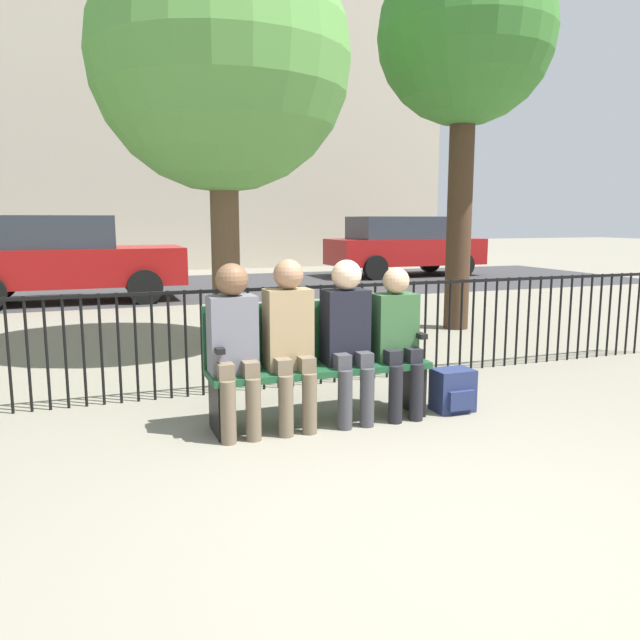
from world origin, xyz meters
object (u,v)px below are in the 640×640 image
at_px(seated_person_1, 290,335).
at_px(tree_0, 466,39).
at_px(parked_car_1, 63,257).
at_px(tree_1, 221,61).
at_px(park_bench, 316,357).
at_px(seated_person_0, 234,339).
at_px(backpack, 453,391).
at_px(parked_car_0, 402,245).
at_px(seated_person_3, 397,334).
at_px(seated_person_2, 348,331).

distance_m(seated_person_1, tree_0, 5.82).
bearing_deg(seated_person_1, parked_car_1, 102.23).
bearing_deg(tree_1, park_bench, -88.21).
relative_size(seated_person_0, backpack, 3.59).
xyz_separation_m(park_bench, parked_car_0, (6.48, 10.91, 0.35)).
bearing_deg(tree_1, parked_car_0, 50.65).
distance_m(seated_person_0, seated_person_3, 1.30).
bearing_deg(seated_person_3, parked_car_0, 62.07).
bearing_deg(seated_person_3, seated_person_2, 179.47).
xyz_separation_m(seated_person_0, tree_0, (3.97, 3.31, 3.23)).
relative_size(backpack, parked_car_0, 0.08).
height_order(seated_person_1, seated_person_3, seated_person_1).
bearing_deg(parked_car_0, seated_person_3, -117.93).
bearing_deg(backpack, tree_0, 57.22).
height_order(seated_person_0, seated_person_2, seated_person_2).
xyz_separation_m(seated_person_0, backpack, (1.79, -0.07, -0.54)).
bearing_deg(tree_0, seated_person_1, -137.02).
distance_m(park_bench, tree_1, 4.04).
height_order(seated_person_2, tree_0, tree_0).
bearing_deg(backpack, seated_person_0, 177.66).
relative_size(seated_person_2, tree_0, 0.24).
relative_size(seated_person_2, tree_1, 0.26).
height_order(park_bench, tree_0, tree_0).
relative_size(seated_person_0, tree_0, 0.24).
relative_size(seated_person_3, tree_0, 0.23).
distance_m(park_bench, seated_person_2, 0.32).
bearing_deg(seated_person_2, parked_car_1, 105.20).
xyz_separation_m(backpack, tree_0, (2.18, 3.38, 3.76)).
distance_m(park_bench, seated_person_1, 0.36).
relative_size(seated_person_1, tree_0, 0.24).
bearing_deg(tree_1, seated_person_1, -93.10).
relative_size(park_bench, parked_car_0, 0.41).
xyz_separation_m(park_bench, parked_car_1, (-2.07, 8.24, 0.35)).
distance_m(seated_person_3, tree_1, 4.09).
bearing_deg(seated_person_2, seated_person_0, -179.99).
bearing_deg(seated_person_1, backpack, -3.10).
relative_size(tree_0, tree_1, 1.08).
xyz_separation_m(park_bench, seated_person_3, (0.63, -0.13, 0.17)).
xyz_separation_m(backpack, parked_car_0, (5.36, 11.11, 0.67)).
height_order(park_bench, seated_person_0, seated_person_0).
xyz_separation_m(park_bench, seated_person_2, (0.21, -0.13, 0.22)).
bearing_deg(parked_car_0, seated_person_0, -122.95).
bearing_deg(tree_0, seated_person_0, -140.19).
xyz_separation_m(seated_person_3, parked_car_1, (-2.69, 8.37, 0.18)).
bearing_deg(parked_car_0, seated_person_1, -121.39).
height_order(seated_person_3, tree_1, tree_1).
bearing_deg(seated_person_0, seated_person_2, 0.01).
height_order(park_bench, parked_car_0, parked_car_0).
height_order(seated_person_0, tree_0, tree_0).
distance_m(seated_person_3, parked_car_1, 8.80).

